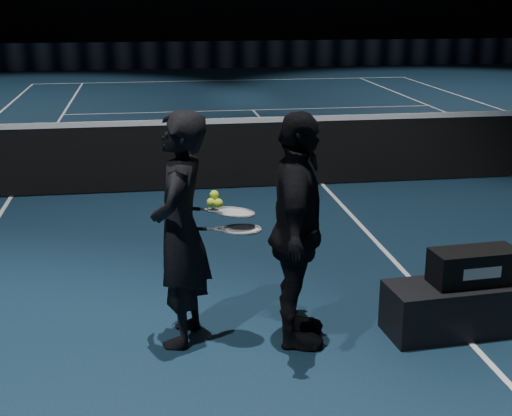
{
  "coord_description": "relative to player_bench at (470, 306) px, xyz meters",
  "views": [
    {
      "loc": [
        -2.34,
        -9.17,
        2.55
      ],
      "look_at": [
        -1.59,
        -4.32,
        1.04
      ],
      "focal_mm": 50.0,
      "sensor_mm": 36.0,
      "label": 1
    }
  ],
  "objects": [
    {
      "name": "floor",
      "position": [
        -0.08,
        4.43,
        -0.2
      ],
      "size": [
        36.0,
        36.0,
        0.0
      ],
      "primitive_type": "plane",
      "color": "#0D1F32",
      "rests_on": "ground"
    },
    {
      "name": "court_lines",
      "position": [
        -0.08,
        4.43,
        -0.2
      ],
      "size": [
        10.98,
        23.78,
        0.01
      ],
      "primitive_type": null,
      "color": "white",
      "rests_on": "floor"
    },
    {
      "name": "net_mesh",
      "position": [
        -0.08,
        4.43,
        0.25
      ],
      "size": [
        12.8,
        0.02,
        0.86
      ],
      "primitive_type": "cube",
      "color": "black",
      "rests_on": "floor"
    },
    {
      "name": "net_tape",
      "position": [
        -0.08,
        4.43,
        0.72
      ],
      "size": [
        12.8,
        0.03,
        0.07
      ],
      "primitive_type": "cube",
      "color": "white",
      "rests_on": "net_mesh"
    },
    {
      "name": "sponsor_backdrop",
      "position": [
        -0.08,
        19.93,
        0.25
      ],
      "size": [
        22.0,
        0.15,
        0.9
      ],
      "primitive_type": "cube",
      "color": "black",
      "rests_on": "floor"
    },
    {
      "name": "player_bench",
      "position": [
        0.0,
        0.0,
        0.0
      ],
      "size": [
        1.36,
        0.54,
        0.4
      ],
      "primitive_type": "cube",
      "rotation": [
        0.0,
        0.0,
        0.07
      ],
      "color": "black",
      "rests_on": "floor"
    },
    {
      "name": "racket_bag",
      "position": [
        0.0,
        0.0,
        0.33
      ],
      "size": [
        0.68,
        0.33,
        0.27
      ],
      "primitive_type": "cube",
      "rotation": [
        0.0,
        0.0,
        0.07
      ],
      "color": "black",
      "rests_on": "player_bench"
    },
    {
      "name": "bag_signature",
      "position": [
        0.0,
        -0.14,
        0.33
      ],
      "size": [
        0.31,
        0.03,
        0.09
      ],
      "primitive_type": "cube",
      "rotation": [
        0.0,
        0.0,
        0.07
      ],
      "color": "white",
      "rests_on": "racket_bag"
    },
    {
      "name": "player_a",
      "position": [
        -2.21,
        0.18,
        0.68
      ],
      "size": [
        0.58,
        0.73,
        1.75
      ],
      "primitive_type": "imported",
      "rotation": [
        0.0,
        0.0,
        -1.85
      ],
      "color": "black",
      "rests_on": "floor"
    },
    {
      "name": "player_b",
      "position": [
        -1.38,
        0.02,
        0.68
      ],
      "size": [
        0.64,
        1.09,
        1.75
      ],
      "primitive_type": "imported",
      "rotation": [
        0.0,
        0.0,
        1.36
      ],
      "color": "black",
      "rests_on": "floor"
    },
    {
      "name": "racket_lower",
      "position": [
        -1.77,
        0.1,
        0.69
      ],
      "size": [
        0.71,
        0.35,
        0.03
      ],
      "primitive_type": null,
      "rotation": [
        0.0,
        0.0,
        -0.2
      ],
      "color": "black",
      "rests_on": "player_a"
    },
    {
      "name": "racket_upper",
      "position": [
        -1.81,
        0.15,
        0.81
      ],
      "size": [
        0.7,
        0.3,
        0.1
      ],
      "primitive_type": null,
      "rotation": [
        0.0,
        0.1,
        -0.13
      ],
      "color": "black",
      "rests_on": "player_b"
    },
    {
      "name": "tennis_balls",
      "position": [
        -1.96,
        0.14,
        0.9
      ],
      "size": [
        0.12,
        0.1,
        0.12
      ],
      "primitive_type": null,
      "color": "#C4D62D",
      "rests_on": "racket_upper"
    }
  ]
}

